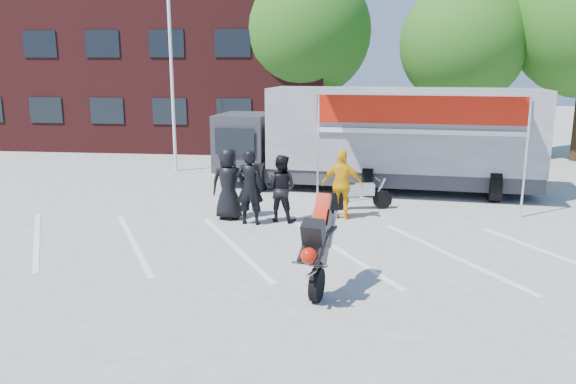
% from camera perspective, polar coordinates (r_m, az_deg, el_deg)
% --- Properties ---
extents(ground, '(100.00, 100.00, 0.00)m').
position_cam_1_polar(ground, '(11.69, 4.16, -7.48)').
color(ground, '#ACACA7').
rests_on(ground, ground).
extents(parking_bay_lines, '(18.09, 13.33, 0.01)m').
position_cam_1_polar(parking_bay_lines, '(12.63, 4.39, -5.89)').
color(parking_bay_lines, white).
rests_on(parking_bay_lines, ground).
extents(office_building, '(18.00, 8.00, 7.00)m').
position_cam_1_polar(office_building, '(30.81, -13.22, 11.39)').
color(office_building, '#451616').
rests_on(office_building, ground).
extents(flagpole, '(1.61, 0.12, 8.00)m').
position_cam_1_polar(flagpole, '(22.04, -11.24, 15.13)').
color(flagpole, white).
rests_on(flagpole, ground).
extents(tree_left, '(6.12, 6.12, 8.64)m').
position_cam_1_polar(tree_left, '(27.12, 1.74, 15.94)').
color(tree_left, '#382314').
rests_on(tree_left, ground).
extents(tree_mid, '(5.44, 5.44, 7.68)m').
position_cam_1_polar(tree_mid, '(26.37, 17.33, 14.13)').
color(tree_mid, '#382314').
rests_on(tree_mid, ground).
extents(transporter_truck, '(10.89, 6.01, 3.33)m').
position_cam_1_polar(transporter_truck, '(18.97, 9.75, 0.26)').
color(transporter_truck, '#9C9FA4').
rests_on(transporter_truck, ground).
extents(parked_motorcycle, '(1.94, 1.03, 0.97)m').
position_cam_1_polar(parked_motorcycle, '(16.26, 7.37, -1.74)').
color(parked_motorcycle, '#B1B2B6').
rests_on(parked_motorcycle, ground).
extents(stunt_bike_rider, '(1.13, 1.82, 1.99)m').
position_cam_1_polar(stunt_bike_rider, '(10.61, 3.89, -9.63)').
color(stunt_bike_rider, black).
rests_on(stunt_bike_rider, ground).
extents(spectator_leather_a, '(0.95, 0.63, 1.93)m').
position_cam_1_polar(spectator_leather_a, '(15.00, -6.04, 0.85)').
color(spectator_leather_a, black).
rests_on(spectator_leather_a, ground).
extents(spectator_leather_b, '(0.74, 0.52, 1.95)m').
position_cam_1_polar(spectator_leather_b, '(14.45, -3.89, 0.49)').
color(spectator_leather_b, black).
rests_on(spectator_leather_b, ground).
extents(spectator_leather_c, '(0.99, 0.84, 1.77)m').
position_cam_1_polar(spectator_leather_c, '(14.71, -0.74, 0.37)').
color(spectator_leather_c, black).
rests_on(spectator_leather_c, ground).
extents(spectator_hivis, '(1.14, 0.57, 1.86)m').
position_cam_1_polar(spectator_hivis, '(15.01, 5.53, 0.75)').
color(spectator_hivis, '#FFBA0D').
rests_on(spectator_hivis, ground).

